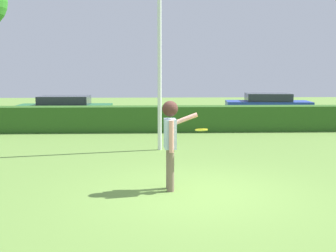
% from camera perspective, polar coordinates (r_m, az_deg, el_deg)
% --- Properties ---
extents(ground_plane, '(60.00, 60.00, 0.00)m').
position_cam_1_polar(ground_plane, '(8.09, 3.89, -9.25)').
color(ground_plane, olive).
extents(person, '(0.73, 0.59, 1.77)m').
position_cam_1_polar(person, '(8.06, 0.37, -1.23)').
color(person, '#7E6857').
rests_on(person, ground).
extents(frisbee, '(0.24, 0.24, 0.09)m').
position_cam_1_polar(frisbee, '(8.12, 4.64, -0.53)').
color(frisbee, yellow).
extents(lamppost, '(0.24, 0.24, 6.50)m').
position_cam_1_polar(lamppost, '(12.29, -1.19, 13.27)').
color(lamppost, silver).
rests_on(lamppost, ground).
extents(hedge_row, '(26.84, 0.90, 0.99)m').
position_cam_1_polar(hedge_row, '(16.27, 0.68, 1.02)').
color(hedge_row, '#2D5A1D').
rests_on(hedge_row, ground).
extents(parked_car_green, '(4.22, 1.83, 1.25)m').
position_cam_1_polar(parked_car_green, '(19.36, -14.06, 2.40)').
color(parked_car_green, '#1E6633').
rests_on(parked_car_green, ground).
extents(parked_car_blue, '(4.35, 2.15, 1.25)m').
position_cam_1_polar(parked_car_blue, '(21.68, 13.62, 2.94)').
color(parked_car_blue, '#263FA5').
rests_on(parked_car_blue, ground).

